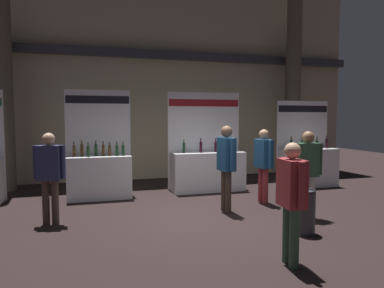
{
  "coord_description": "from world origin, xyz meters",
  "views": [
    {
      "loc": [
        -2.01,
        -6.16,
        1.88
      ],
      "look_at": [
        -0.05,
        0.68,
        1.34
      ],
      "focal_mm": 32.66,
      "sensor_mm": 36.0,
      "label": 1
    }
  ],
  "objects_px": {
    "exhibitor_booth_1": "(100,172)",
    "visitor_3": "(226,160)",
    "exhibitor_booth_3": "(308,164)",
    "visitor_6": "(50,170)",
    "visitor_2": "(308,167)",
    "trash_bin": "(304,212)",
    "visitor_5": "(264,159)",
    "visitor_4": "(292,193)",
    "exhibitor_booth_2": "(207,167)"
  },
  "relations": [
    {
      "from": "exhibitor_booth_3",
      "to": "visitor_2",
      "type": "bearing_deg",
      "value": -124.51
    },
    {
      "from": "exhibitor_booth_1",
      "to": "exhibitor_booth_2",
      "type": "height_order",
      "value": "exhibitor_booth_1"
    },
    {
      "from": "visitor_4",
      "to": "visitor_5",
      "type": "height_order",
      "value": "visitor_5"
    },
    {
      "from": "exhibitor_booth_3",
      "to": "visitor_4",
      "type": "bearing_deg",
      "value": -126.38
    },
    {
      "from": "visitor_2",
      "to": "visitor_4",
      "type": "bearing_deg",
      "value": 64.7
    },
    {
      "from": "exhibitor_booth_2",
      "to": "exhibitor_booth_3",
      "type": "xyz_separation_m",
      "value": [
        2.84,
        -0.2,
        -0.01
      ]
    },
    {
      "from": "visitor_5",
      "to": "visitor_6",
      "type": "relative_size",
      "value": 1.01
    },
    {
      "from": "exhibitor_booth_3",
      "to": "visitor_2",
      "type": "xyz_separation_m",
      "value": [
        -1.84,
        -2.68,
        0.35
      ]
    },
    {
      "from": "visitor_4",
      "to": "visitor_6",
      "type": "bearing_deg",
      "value": 54.15
    },
    {
      "from": "visitor_6",
      "to": "visitor_2",
      "type": "bearing_deg",
      "value": 1.64
    },
    {
      "from": "exhibitor_booth_3",
      "to": "visitor_3",
      "type": "relative_size",
      "value": 1.36
    },
    {
      "from": "exhibitor_booth_3",
      "to": "visitor_5",
      "type": "bearing_deg",
      "value": -146.09
    },
    {
      "from": "visitor_4",
      "to": "exhibitor_booth_3",
      "type": "bearing_deg",
      "value": -31.64
    },
    {
      "from": "exhibitor_booth_1",
      "to": "visitor_3",
      "type": "bearing_deg",
      "value": -39.03
    },
    {
      "from": "exhibitor_booth_2",
      "to": "visitor_5",
      "type": "distance_m",
      "value": 1.8
    },
    {
      "from": "visitor_3",
      "to": "visitor_6",
      "type": "relative_size",
      "value": 1.07
    },
    {
      "from": "visitor_4",
      "to": "visitor_5",
      "type": "xyz_separation_m",
      "value": [
        1.2,
        3.06,
        0.04
      ]
    },
    {
      "from": "visitor_5",
      "to": "visitor_6",
      "type": "bearing_deg",
      "value": 88.78
    },
    {
      "from": "visitor_6",
      "to": "exhibitor_booth_2",
      "type": "bearing_deg",
      "value": 41.61
    },
    {
      "from": "exhibitor_booth_1",
      "to": "visitor_3",
      "type": "distance_m",
      "value": 3.13
    },
    {
      "from": "trash_bin",
      "to": "visitor_5",
      "type": "bearing_deg",
      "value": 80.86
    },
    {
      "from": "visitor_3",
      "to": "visitor_6",
      "type": "xyz_separation_m",
      "value": [
        -3.28,
        0.1,
        -0.08
      ]
    },
    {
      "from": "trash_bin",
      "to": "visitor_5",
      "type": "xyz_separation_m",
      "value": [
        0.33,
        2.03,
        0.62
      ]
    },
    {
      "from": "exhibitor_booth_3",
      "to": "visitor_6",
      "type": "bearing_deg",
      "value": -164.64
    },
    {
      "from": "exhibitor_booth_3",
      "to": "visitor_6",
      "type": "height_order",
      "value": "exhibitor_booth_3"
    },
    {
      "from": "visitor_6",
      "to": "visitor_4",
      "type": "bearing_deg",
      "value": -27.7
    },
    {
      "from": "trash_bin",
      "to": "visitor_6",
      "type": "bearing_deg",
      "value": 157.51
    },
    {
      "from": "visitor_4",
      "to": "exhibitor_booth_1",
      "type": "bearing_deg",
      "value": 31.2
    },
    {
      "from": "exhibitor_booth_3",
      "to": "trash_bin",
      "type": "bearing_deg",
      "value": -125.08
    },
    {
      "from": "exhibitor_booth_2",
      "to": "trash_bin",
      "type": "xyz_separation_m",
      "value": [
        0.44,
        -3.62,
        -0.26
      ]
    },
    {
      "from": "exhibitor_booth_1",
      "to": "trash_bin",
      "type": "bearing_deg",
      "value": -48.27
    },
    {
      "from": "visitor_3",
      "to": "visitor_4",
      "type": "distance_m",
      "value": 2.6
    },
    {
      "from": "exhibitor_booth_3",
      "to": "visitor_6",
      "type": "xyz_separation_m",
      "value": [
        -6.42,
        -1.76,
        0.34
      ]
    },
    {
      "from": "exhibitor_booth_2",
      "to": "exhibitor_booth_3",
      "type": "bearing_deg",
      "value": -3.94
    },
    {
      "from": "exhibitor_booth_1",
      "to": "trash_bin",
      "type": "relative_size",
      "value": 3.55
    },
    {
      "from": "visitor_2",
      "to": "visitor_6",
      "type": "xyz_separation_m",
      "value": [
        -4.58,
        0.91,
        -0.0
      ]
    },
    {
      "from": "visitor_2",
      "to": "visitor_4",
      "type": "relative_size",
      "value": 1.04
    },
    {
      "from": "exhibitor_booth_3",
      "to": "visitor_2",
      "type": "relative_size",
      "value": 1.44
    },
    {
      "from": "exhibitor_booth_3",
      "to": "visitor_5",
      "type": "relative_size",
      "value": 1.44
    },
    {
      "from": "visitor_4",
      "to": "visitor_6",
      "type": "distance_m",
      "value": 4.14
    },
    {
      "from": "visitor_3",
      "to": "exhibitor_booth_3",
      "type": "bearing_deg",
      "value": 116.4
    },
    {
      "from": "visitor_2",
      "to": "visitor_3",
      "type": "xyz_separation_m",
      "value": [
        -1.3,
        0.82,
        0.08
      ]
    },
    {
      "from": "visitor_2",
      "to": "visitor_5",
      "type": "bearing_deg",
      "value": -65.6
    },
    {
      "from": "visitor_2",
      "to": "trash_bin",
      "type": "bearing_deg",
      "value": 66.7
    },
    {
      "from": "visitor_3",
      "to": "visitor_4",
      "type": "relative_size",
      "value": 1.1
    },
    {
      "from": "exhibitor_booth_2",
      "to": "trash_bin",
      "type": "relative_size",
      "value": 3.55
    },
    {
      "from": "exhibitor_booth_3",
      "to": "exhibitor_booth_1",
      "type": "bearing_deg",
      "value": 179.07
    },
    {
      "from": "visitor_4",
      "to": "visitor_3",
      "type": "bearing_deg",
      "value": 1.56
    },
    {
      "from": "exhibitor_booth_1",
      "to": "visitor_6",
      "type": "bearing_deg",
      "value": -115.35
    },
    {
      "from": "exhibitor_booth_2",
      "to": "visitor_6",
      "type": "relative_size",
      "value": 1.57
    }
  ]
}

